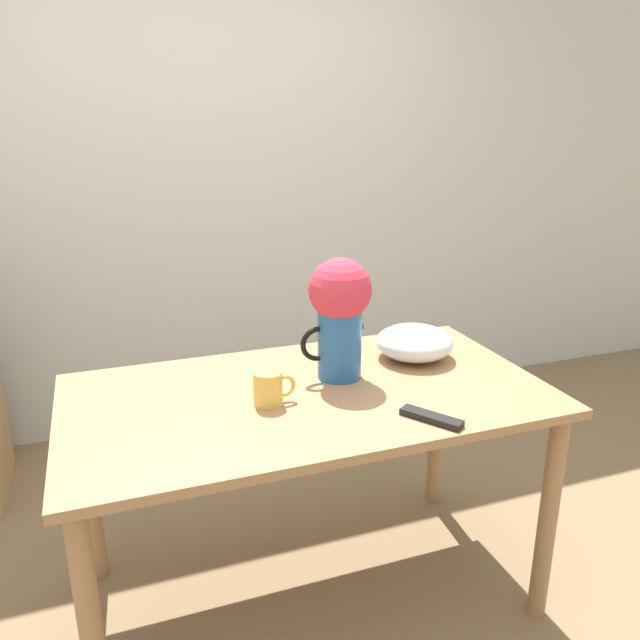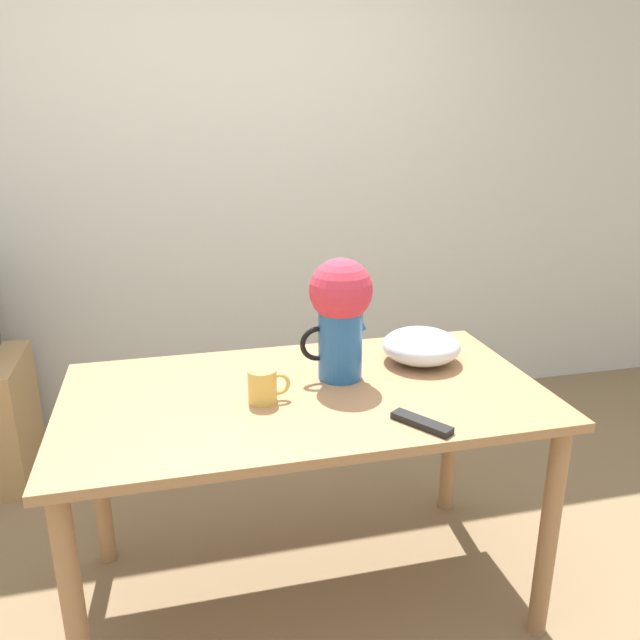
{
  "view_description": "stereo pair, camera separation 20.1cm",
  "coord_description": "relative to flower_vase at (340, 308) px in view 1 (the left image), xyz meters",
  "views": [
    {
      "loc": [
        -0.49,
        -1.56,
        1.63
      ],
      "look_at": [
        0.16,
        0.24,
        1.0
      ],
      "focal_mm": 35.0,
      "sensor_mm": 36.0,
      "label": 1
    },
    {
      "loc": [
        -0.3,
        -1.62,
        1.63
      ],
      "look_at": [
        0.16,
        0.24,
        1.0
      ],
      "focal_mm": 35.0,
      "sensor_mm": 36.0,
      "label": 2
    }
  ],
  "objects": [
    {
      "name": "remote_control",
      "position": [
        0.13,
        -0.39,
        -0.23
      ],
      "size": [
        0.14,
        0.18,
        0.02
      ],
      "color": "black",
      "rests_on": "table"
    },
    {
      "name": "white_bowl",
      "position": [
        0.32,
        0.07,
        -0.18
      ],
      "size": [
        0.28,
        0.28,
        0.12
      ],
      "color": "silver",
      "rests_on": "table"
    },
    {
      "name": "ground_plane",
      "position": [
        -0.23,
        -0.24,
        -1.03
      ],
      "size": [
        12.0,
        12.0,
        0.0
      ],
      "primitive_type": "plane",
      "color": "#7F6647"
    },
    {
      "name": "table",
      "position": [
        -0.14,
        -0.08,
        -0.35
      ],
      "size": [
        1.52,
        0.83,
        0.79
      ],
      "color": "#A3754C",
      "rests_on": "ground_plane"
    },
    {
      "name": "flower_vase",
      "position": [
        0.0,
        0.0,
        0.0
      ],
      "size": [
        0.24,
        0.21,
        0.41
      ],
      "color": "#235B9E",
      "rests_on": "table"
    },
    {
      "name": "coffee_mug",
      "position": [
        -0.28,
        -0.12,
        -0.19
      ],
      "size": [
        0.13,
        0.09,
        0.11
      ],
      "color": "gold",
      "rests_on": "table"
    },
    {
      "name": "wall_back",
      "position": [
        -0.23,
        1.45,
        0.27
      ],
      "size": [
        8.0,
        0.05,
        2.6
      ],
      "color": "silver",
      "rests_on": "ground_plane"
    }
  ]
}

